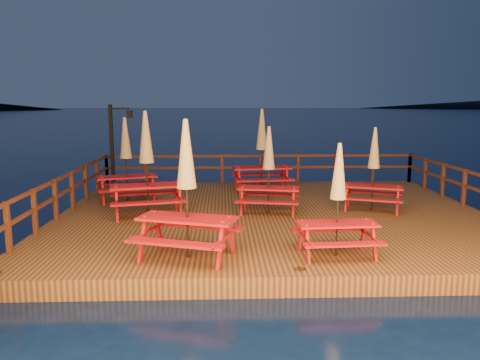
{
  "coord_description": "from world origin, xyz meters",
  "views": [
    {
      "loc": [
        -1.43,
        -12.92,
        3.5
      ],
      "look_at": [
        -0.93,
        0.6,
        1.23
      ],
      "focal_mm": 35.0,
      "sensor_mm": 36.0,
      "label": 1
    }
  ],
  "objects_px": {
    "picnic_table_1": "(187,187)",
    "picnic_table_2": "(338,198)",
    "lamp_post": "(116,137)",
    "picnic_table_0": "(147,162)"
  },
  "relations": [
    {
      "from": "picnic_table_1",
      "to": "picnic_table_2",
      "type": "distance_m",
      "value": 3.02
    },
    {
      "from": "picnic_table_0",
      "to": "picnic_table_1",
      "type": "relative_size",
      "value": 1.03
    },
    {
      "from": "lamp_post",
      "to": "picnic_table_1",
      "type": "height_order",
      "value": "lamp_post"
    },
    {
      "from": "picnic_table_0",
      "to": "picnic_table_1",
      "type": "distance_m",
      "value": 3.82
    },
    {
      "from": "lamp_post",
      "to": "picnic_table_0",
      "type": "height_order",
      "value": "lamp_post"
    },
    {
      "from": "picnic_table_0",
      "to": "picnic_table_2",
      "type": "relative_size",
      "value": 1.24
    },
    {
      "from": "lamp_post",
      "to": "picnic_table_2",
      "type": "xyz_separation_m",
      "value": [
        6.26,
        -8.4,
        -0.6
      ]
    },
    {
      "from": "picnic_table_1",
      "to": "picnic_table_2",
      "type": "bearing_deg",
      "value": 17.79
    },
    {
      "from": "lamp_post",
      "to": "picnic_table_0",
      "type": "bearing_deg",
      "value": -68.57
    },
    {
      "from": "picnic_table_1",
      "to": "picnic_table_2",
      "type": "xyz_separation_m",
      "value": [
        3.01,
        -0.0,
        -0.25
      ]
    }
  ]
}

